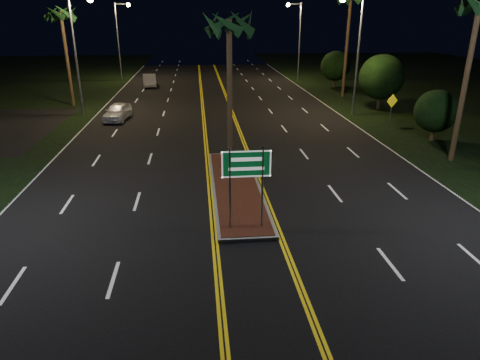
{
  "coord_description": "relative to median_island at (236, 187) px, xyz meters",
  "views": [
    {
      "loc": [
        -1.68,
        -11.66,
        7.74
      ],
      "look_at": [
        -0.18,
        3.27,
        1.9
      ],
      "focal_mm": 32.0,
      "sensor_mm": 36.0,
      "label": 1
    }
  ],
  "objects": [
    {
      "name": "streetlight_right_mid",
      "position": [
        10.61,
        15.0,
        5.57
      ],
      "size": [
        1.91,
        0.44,
        9.0
      ],
      "color": "gray",
      "rests_on": "ground"
    },
    {
      "name": "highway_sign",
      "position": [
        0.0,
        -4.2,
        2.32
      ],
      "size": [
        1.8,
        0.08,
        3.2
      ],
      "color": "gray",
      "rests_on": "ground"
    },
    {
      "name": "streetlight_left_far",
      "position": [
        -10.61,
        37.0,
        5.57
      ],
      "size": [
        1.91,
        0.44,
        9.0
      ],
      "color": "gray",
      "rests_on": "ground"
    },
    {
      "name": "streetlight_right_far",
      "position": [
        10.61,
        35.0,
        5.57
      ],
      "size": [
        1.91,
        0.44,
        9.0
      ],
      "color": "gray",
      "rests_on": "ground"
    },
    {
      "name": "car_far",
      "position": [
        -7.02,
        31.62,
        0.7
      ],
      "size": [
        2.55,
        4.9,
        1.57
      ],
      "primitive_type": "imported",
      "rotation": [
        0.0,
        0.0,
        0.12
      ],
      "color": "silver",
      "rests_on": "ground"
    },
    {
      "name": "palm_left_far",
      "position": [
        -12.8,
        21.0,
        7.66
      ],
      "size": [
        2.4,
        2.4,
        8.8
      ],
      "color": "#382819",
      "rests_on": "ground"
    },
    {
      "name": "car_near",
      "position": [
        -7.9,
        15.05,
        0.67
      ],
      "size": [
        2.52,
        4.74,
        1.51
      ],
      "primitive_type": "imported",
      "rotation": [
        0.0,
        0.0,
        -0.13
      ],
      "color": "silver",
      "rests_on": "ground"
    },
    {
      "name": "median_island",
      "position": [
        0.0,
        0.0,
        0.0
      ],
      "size": [
        2.25,
        10.25,
        0.17
      ],
      "color": "gray",
      "rests_on": "ground"
    },
    {
      "name": "shrub_mid",
      "position": [
        14.0,
        17.0,
        2.64
      ],
      "size": [
        3.78,
        3.78,
        4.62
      ],
      "color": "#382819",
      "rests_on": "ground"
    },
    {
      "name": "palm_median",
      "position": [
        0.0,
        3.5,
        7.19
      ],
      "size": [
        2.4,
        2.4,
        8.3
      ],
      "color": "#382819",
      "rests_on": "ground"
    },
    {
      "name": "shrub_far",
      "position": [
        13.8,
        29.0,
        2.25
      ],
      "size": [
        3.24,
        3.24,
        3.96
      ],
      "color": "#382819",
      "rests_on": "ground"
    },
    {
      "name": "ground",
      "position": [
        0.0,
        -7.0,
        -0.08
      ],
      "size": [
        120.0,
        120.0,
        0.0
      ],
      "primitive_type": "plane",
      "color": "black",
      "rests_on": "ground"
    },
    {
      "name": "warning_sign",
      "position": [
        12.46,
        11.15,
        1.41
      ],
      "size": [
        0.93,
        0.34,
        2.32
      ],
      "rotation": [
        0.0,
        0.0,
        0.32
      ],
      "color": "gray",
      "rests_on": "ground"
    },
    {
      "name": "streetlight_left_mid",
      "position": [
        -10.61,
        17.0,
        5.57
      ],
      "size": [
        1.91,
        0.44,
        9.0
      ],
      "color": "gray",
      "rests_on": "ground"
    },
    {
      "name": "shrub_near",
      "position": [
        13.5,
        7.0,
        1.86
      ],
      "size": [
        2.7,
        2.7,
        3.3
      ],
      "color": "#382819",
      "rests_on": "ground"
    },
    {
      "name": "palm_right_near",
      "position": [
        12.5,
        3.0,
        8.13
      ],
      "size": [
        2.4,
        2.4,
        9.3
      ],
      "color": "#382819",
      "rests_on": "ground"
    }
  ]
}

